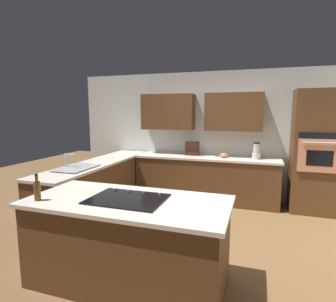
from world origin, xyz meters
name	(u,v)px	position (x,y,z in m)	size (l,w,h in m)	color
ground_plane	(189,237)	(0.00, 0.00, 0.00)	(14.00, 14.00, 0.00)	brown
wall_back	(211,129)	(0.07, -2.04, 1.43)	(6.00, 0.44, 2.60)	silver
lower_cabinets_back	(205,180)	(0.10, -1.72, 0.43)	(2.80, 0.60, 0.86)	brown
countertop_back	(206,158)	(0.10, -1.72, 0.88)	(2.84, 0.64, 0.04)	silver
lower_cabinets_side	(99,187)	(1.82, -0.55, 0.43)	(0.60, 2.90, 0.86)	brown
countertop_side	(98,163)	(1.82, -0.55, 0.88)	(0.64, 2.94, 0.04)	silver
island_base	(128,243)	(0.36, 1.19, 0.43)	(1.98, 0.90, 0.86)	brown
island_top	(127,201)	(0.36, 1.19, 0.88)	(2.06, 0.98, 0.04)	silver
wall_oven	(316,152)	(-1.85, -1.72, 1.08)	(0.80, 0.66, 2.17)	brown
sink_unit	(76,167)	(1.83, 0.07, 0.92)	(0.46, 0.70, 0.23)	#515456
cooktop	(128,199)	(0.36, 1.19, 0.91)	(0.76, 0.56, 0.03)	black
blender	(256,152)	(-0.85, -1.73, 1.04)	(0.15, 0.15, 0.32)	beige
mixing_bowl	(224,155)	(-0.25, -1.73, 0.94)	(0.16, 0.16, 0.09)	#CC724C
spice_rack	(192,148)	(0.40, -1.80, 1.04)	(0.28, 0.11, 0.29)	#381E14
oil_bottle	(37,190)	(1.21, 1.50, 1.01)	(0.06, 0.06, 0.27)	brown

